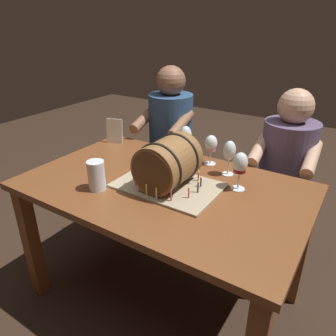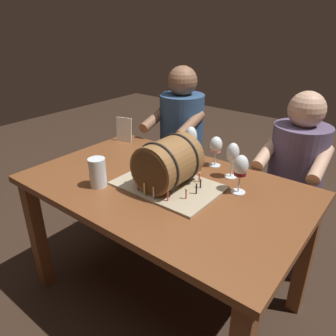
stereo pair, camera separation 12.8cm
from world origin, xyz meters
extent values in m
plane|color=#332319|center=(0.00, 0.00, 0.00)|extent=(8.00, 8.00, 0.00)
cube|color=brown|center=(0.00, 0.00, 0.72)|extent=(1.39, 0.87, 0.03)
cube|color=brown|center=(-0.64, -0.38, 0.35)|extent=(0.07, 0.07, 0.71)
cube|color=brown|center=(-0.64, 0.38, 0.35)|extent=(0.07, 0.07, 0.71)
cube|color=brown|center=(0.64, 0.38, 0.35)|extent=(0.07, 0.07, 0.71)
cube|color=tan|center=(0.03, -0.01, 0.75)|extent=(0.50, 0.34, 0.01)
cylinder|color=brown|center=(0.03, -0.01, 0.87)|extent=(0.23, 0.28, 0.23)
cylinder|color=#4F371E|center=(0.03, -0.15, 0.87)|extent=(0.20, 0.00, 0.20)
cylinder|color=#4F371E|center=(0.03, 0.13, 0.87)|extent=(0.20, 0.00, 0.20)
torus|color=black|center=(0.03, -0.09, 0.87)|extent=(0.25, 0.01, 0.25)
torus|color=black|center=(0.03, 0.07, 0.87)|extent=(0.25, 0.01, 0.25)
cylinder|color=black|center=(0.19, 0.00, 0.78)|extent=(0.01, 0.01, 0.05)
sphere|color=#F9C64C|center=(0.19, 0.00, 0.81)|extent=(0.01, 0.01, 0.01)
cylinder|color=black|center=(0.18, 0.06, 0.77)|extent=(0.01, 0.01, 0.04)
sphere|color=#F9C64C|center=(0.18, 0.06, 0.80)|extent=(0.01, 0.01, 0.01)
cylinder|color=#D64C47|center=(0.14, 0.11, 0.77)|extent=(0.01, 0.01, 0.04)
sphere|color=#F9C64C|center=(0.14, 0.11, 0.80)|extent=(0.01, 0.01, 0.01)
cylinder|color=black|center=(0.08, 0.14, 0.77)|extent=(0.01, 0.01, 0.04)
sphere|color=#F9C64C|center=(0.08, 0.14, 0.80)|extent=(0.01, 0.01, 0.01)
cylinder|color=#D64C47|center=(0.00, 0.14, 0.78)|extent=(0.01, 0.01, 0.05)
sphere|color=#F9C64C|center=(0.00, 0.14, 0.81)|extent=(0.01, 0.01, 0.01)
cylinder|color=silver|center=(-0.05, 0.12, 0.77)|extent=(0.01, 0.01, 0.04)
sphere|color=#F9C64C|center=(-0.05, 0.12, 0.80)|extent=(0.01, 0.01, 0.01)
cylinder|color=silver|center=(-0.10, 0.08, 0.77)|extent=(0.01, 0.01, 0.04)
sphere|color=#F9C64C|center=(-0.10, 0.08, 0.80)|extent=(0.01, 0.01, 0.01)
cylinder|color=#EAD666|center=(-0.13, 0.01, 0.78)|extent=(0.01, 0.01, 0.05)
sphere|color=#F9C64C|center=(-0.13, 0.01, 0.80)|extent=(0.01, 0.01, 0.01)
cylinder|color=black|center=(-0.12, -0.04, 0.78)|extent=(0.01, 0.01, 0.05)
sphere|color=#F9C64C|center=(-0.12, -0.04, 0.81)|extent=(0.01, 0.01, 0.01)
cylinder|color=#D64C47|center=(-0.10, -0.10, 0.77)|extent=(0.01, 0.01, 0.05)
sphere|color=#F9C64C|center=(-0.10, -0.10, 0.80)|extent=(0.01, 0.01, 0.01)
cylinder|color=#D64C47|center=(-0.04, -0.14, 0.77)|extent=(0.01, 0.01, 0.04)
sphere|color=#F9C64C|center=(-0.04, -0.14, 0.80)|extent=(0.01, 0.01, 0.01)
cylinder|color=#EAD666|center=(0.02, -0.16, 0.78)|extent=(0.01, 0.01, 0.05)
sphere|color=#F9C64C|center=(0.02, -0.16, 0.81)|extent=(0.01, 0.01, 0.01)
cylinder|color=silver|center=(0.07, -0.16, 0.78)|extent=(0.01, 0.01, 0.05)
sphere|color=#F9C64C|center=(0.07, -0.16, 0.81)|extent=(0.01, 0.01, 0.01)
cylinder|color=#D64C47|center=(0.13, -0.13, 0.78)|extent=(0.01, 0.01, 0.05)
sphere|color=#F9C64C|center=(0.13, -0.13, 0.81)|extent=(0.01, 0.01, 0.01)
cylinder|color=#D64C47|center=(0.18, -0.07, 0.77)|extent=(0.01, 0.01, 0.04)
sphere|color=#F9C64C|center=(0.18, -0.07, 0.80)|extent=(0.01, 0.01, 0.01)
cylinder|color=white|center=(0.09, 0.35, 0.74)|extent=(0.07, 0.07, 0.00)
cylinder|color=white|center=(0.09, 0.35, 0.78)|extent=(0.01, 0.01, 0.08)
ellipsoid|color=white|center=(0.09, 0.35, 0.87)|extent=(0.07, 0.07, 0.09)
cylinder|color=pink|center=(0.09, 0.35, 0.84)|extent=(0.06, 0.06, 0.03)
cylinder|color=white|center=(0.22, 0.28, 0.74)|extent=(0.06, 0.06, 0.00)
cylinder|color=white|center=(0.22, 0.28, 0.78)|extent=(0.01, 0.01, 0.08)
ellipsoid|color=white|center=(0.22, 0.28, 0.88)|extent=(0.06, 0.06, 0.10)
cylinder|color=white|center=(-0.06, 0.31, 0.74)|extent=(0.07, 0.07, 0.00)
cylinder|color=white|center=(-0.06, 0.31, 0.79)|extent=(0.01, 0.01, 0.09)
ellipsoid|color=white|center=(-0.06, 0.31, 0.89)|extent=(0.07, 0.07, 0.12)
cylinder|color=#C6842D|center=(-0.06, 0.31, 0.86)|extent=(0.06, 0.06, 0.04)
cylinder|color=white|center=(0.33, 0.15, 0.74)|extent=(0.07, 0.07, 0.00)
cylinder|color=white|center=(0.33, 0.15, 0.79)|extent=(0.01, 0.01, 0.08)
ellipsoid|color=white|center=(0.33, 0.15, 0.88)|extent=(0.07, 0.07, 0.10)
cylinder|color=maroon|center=(0.33, 0.15, 0.85)|extent=(0.06, 0.06, 0.04)
cylinder|color=white|center=(-0.24, -0.21, 0.81)|extent=(0.08, 0.08, 0.14)
cylinder|color=#C6842D|center=(-0.24, -0.21, 0.80)|extent=(0.08, 0.08, 0.11)
cylinder|color=white|center=(-0.24, -0.21, 0.86)|extent=(0.08, 0.08, 0.01)
cube|color=silver|center=(-0.59, 0.32, 0.82)|extent=(0.11, 0.05, 0.16)
cube|color=#1B2D46|center=(-0.42, 0.73, 0.23)|extent=(0.34, 0.32, 0.45)
cylinder|color=#2D4C75|center=(-0.42, 0.73, 0.73)|extent=(0.35, 0.35, 0.55)
sphere|color=brown|center=(-0.42, 0.73, 1.10)|extent=(0.21, 0.21, 0.21)
cylinder|color=brown|center=(-0.26, 0.61, 0.84)|extent=(0.11, 0.31, 0.14)
cylinder|color=brown|center=(-0.55, 0.58, 0.84)|extent=(0.11, 0.31, 0.14)
cube|color=#372D40|center=(0.42, 0.73, 0.23)|extent=(0.34, 0.32, 0.45)
cylinder|color=#5B4C6B|center=(0.42, 0.73, 0.70)|extent=(0.34, 0.34, 0.49)
sphere|color=tan|center=(0.42, 0.73, 1.03)|extent=(0.20, 0.20, 0.20)
cylinder|color=tan|center=(0.57, 0.60, 0.79)|extent=(0.09, 0.31, 0.14)
cylinder|color=tan|center=(0.28, 0.59, 0.79)|extent=(0.09, 0.31, 0.14)
camera|label=1|loc=(0.78, -1.17, 1.49)|focal=34.25mm
camera|label=2|loc=(0.89, -1.10, 1.49)|focal=34.25mm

